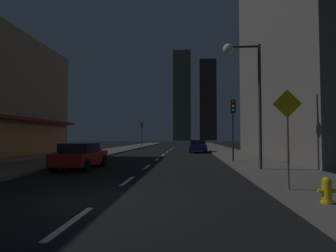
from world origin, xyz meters
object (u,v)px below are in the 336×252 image
Objects in this scene: car_parked_near at (81,156)px; traffic_light_near_right at (233,116)px; street_lamp_right at (243,75)px; fire_hydrant_yellow_near at (327,191)px; fire_hydrant_far_left at (101,151)px; traffic_light_far_left at (142,129)px; car_parked_far at (198,146)px; pedestrian_crossing_sign at (288,130)px.

car_parked_near is 10.04m from traffic_light_near_right.
fire_hydrant_yellow_near is at bearing -85.79° from street_lamp_right.
street_lamp_right reaches higher than fire_hydrant_yellow_near.
fire_hydrant_far_left is 16.32m from street_lamp_right.
street_lamp_right is (10.88, -31.24, 1.87)m from traffic_light_far_left.
car_parked_far is 17.35m from traffic_light_far_left.
fire_hydrant_far_left is at bearing 123.38° from fire_hydrant_yellow_near.
fire_hydrant_yellow_near is (9.50, -7.67, -0.29)m from car_parked_near.
pedestrian_crossing_sign is (0.10, -9.43, -1.18)m from traffic_light_near_right.
traffic_light_near_right and traffic_light_far_left have the same top height.
car_parked_near is at bearing 147.00° from pedestrian_crossing_sign.
pedestrian_crossing_sign is at bearing -73.13° from traffic_light_far_left.
pedestrian_crossing_sign is at bearing -89.39° from traffic_light_near_right.
traffic_light_far_left is at bearing 112.03° from traffic_light_near_right.
traffic_light_far_left is 0.64× the size of street_lamp_right.
traffic_light_far_left is 1.33× the size of pedestrian_crossing_sign.
street_lamp_right is at bearing -70.80° from traffic_light_far_left.
street_lamp_right reaches higher than traffic_light_far_left.
traffic_light_far_left is (-9.10, 14.57, 2.45)m from car_parked_far.
traffic_light_far_left is (-11.40, 38.30, 2.74)m from fire_hydrant_yellow_near.
car_parked_near reaches higher than fire_hydrant_yellow_near.
car_parked_near is at bearing -77.34° from fire_hydrant_far_left.
fire_hydrant_far_left is at bearing 149.21° from traffic_light_near_right.
traffic_light_near_right is 29.32m from traffic_light_far_left.
traffic_light_far_left is at bearing 93.55° from car_parked_near.
car_parked_near is at bearing -114.15° from car_parked_far.
traffic_light_far_left is at bearing 88.88° from fire_hydrant_far_left.
car_parked_near is 9.99m from street_lamp_right.
fire_hydrant_yellow_near is at bearing -56.62° from fire_hydrant_far_left.
fire_hydrant_far_left is 0.10× the size of street_lamp_right.
car_parked_near reaches higher than fire_hydrant_far_left.
fire_hydrant_yellow_near is 21.45m from fire_hydrant_far_left.
traffic_light_near_right is 4.47m from street_lamp_right.
traffic_light_near_right is 1.00× the size of traffic_light_far_left.
pedestrian_crossing_sign is (0.22, -5.37, -3.05)m from street_lamp_right.
pedestrian_crossing_sign is (9.20, -5.98, 1.28)m from car_parked_near.
car_parked_far is 22.16m from pedestrian_crossing_sign.
traffic_light_near_right is at bearing -30.79° from fire_hydrant_far_left.
fire_hydrant_yellow_near is 0.16× the size of traffic_light_near_right.
street_lamp_right is 6.18m from pedestrian_crossing_sign.
pedestrian_crossing_sign reaches higher than fire_hydrant_far_left.
traffic_light_far_left is at bearing 109.20° from street_lamp_right.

